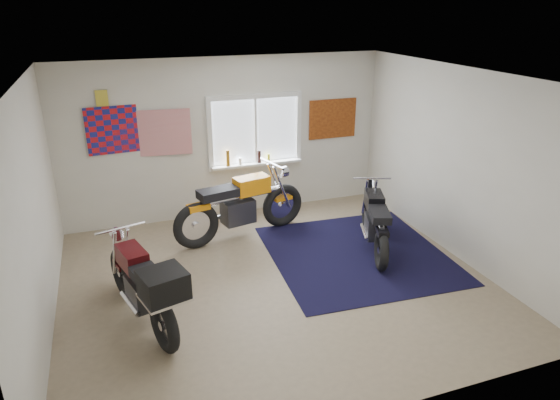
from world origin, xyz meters
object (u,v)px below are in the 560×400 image
object	(u,v)px
black_chrome_bike	(375,222)
yellow_triumph	(240,207)
navy_rug	(357,254)
maroon_tourer	(144,286)

from	to	relation	value
black_chrome_bike	yellow_triumph	bearing A→B (deg)	79.53
yellow_triumph	black_chrome_bike	world-z (taller)	yellow_triumph
navy_rug	yellow_triumph	world-z (taller)	yellow_triumph
navy_rug	maroon_tourer	bearing A→B (deg)	-166.44
maroon_tourer	navy_rug	bearing A→B (deg)	-91.68
yellow_triumph	black_chrome_bike	xyz separation A→B (m)	(1.78, -1.08, -0.07)
black_chrome_bike	navy_rug	bearing A→B (deg)	129.62
navy_rug	black_chrome_bike	bearing A→B (deg)	18.94
black_chrome_bike	maroon_tourer	size ratio (longest dim) A/B	0.92
black_chrome_bike	maroon_tourer	distance (m)	3.54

